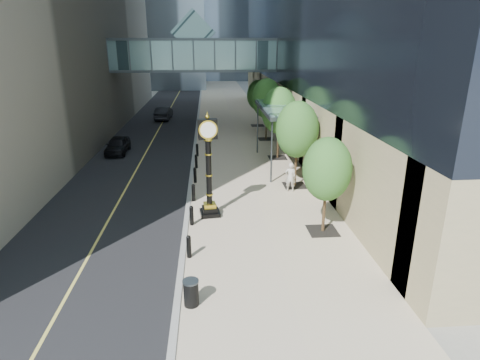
% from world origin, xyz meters
% --- Properties ---
extents(ground, '(320.00, 320.00, 0.00)m').
position_xyz_m(ground, '(0.00, 0.00, 0.00)').
color(ground, gray).
rests_on(ground, ground).
extents(road, '(8.00, 180.00, 0.02)m').
position_xyz_m(road, '(-7.00, 40.00, 0.01)').
color(road, black).
rests_on(road, ground).
extents(sidewalk, '(8.00, 180.00, 0.06)m').
position_xyz_m(sidewalk, '(1.00, 40.00, 0.03)').
color(sidewalk, '#B8A78D').
rests_on(sidewalk, ground).
extents(curb, '(0.25, 180.00, 0.07)m').
position_xyz_m(curb, '(-3.00, 40.00, 0.04)').
color(curb, gray).
rests_on(curb, ground).
extents(skywalk, '(17.00, 4.20, 5.80)m').
position_xyz_m(skywalk, '(-3.00, 28.00, 7.71)').
color(skywalk, slate).
rests_on(skywalk, ground).
extents(entrance_canopy, '(3.00, 8.00, 4.38)m').
position_xyz_m(entrance_canopy, '(3.48, 14.00, 4.19)').
color(entrance_canopy, '#383F44').
rests_on(entrance_canopy, ground).
extents(bollard_row, '(0.20, 16.20, 0.90)m').
position_xyz_m(bollard_row, '(-2.70, 9.00, 0.51)').
color(bollard_row, black).
rests_on(bollard_row, sidewalk).
extents(street_trees, '(2.72, 28.31, 5.58)m').
position_xyz_m(street_trees, '(3.60, 16.53, 3.60)').
color(street_trees, black).
rests_on(street_trees, sidewalk).
extents(street_clock, '(1.11, 1.11, 5.30)m').
position_xyz_m(street_clock, '(-1.80, 5.35, 2.36)').
color(street_clock, black).
rests_on(street_clock, sidewalk).
extents(trash_bin, '(0.67, 0.67, 0.90)m').
position_xyz_m(trash_bin, '(-2.49, -2.27, 0.51)').
color(trash_bin, black).
rests_on(trash_bin, sidewalk).
extents(pedestrian, '(0.73, 0.54, 1.81)m').
position_xyz_m(pedestrian, '(3.10, 8.54, 0.96)').
color(pedestrian, '#B5B2A6').
rests_on(pedestrian, sidewalk).
extents(car_near, '(1.63, 3.99, 1.36)m').
position_xyz_m(car_near, '(-9.23, 18.62, 0.70)').
color(car_near, black).
rests_on(car_near, road).
extents(car_far, '(1.86, 4.57, 1.47)m').
position_xyz_m(car_far, '(-7.03, 33.90, 0.76)').
color(car_far, black).
rests_on(car_far, road).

